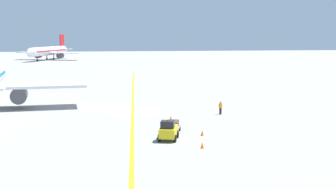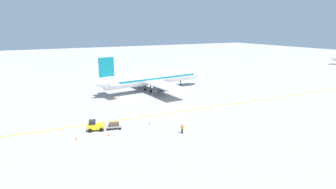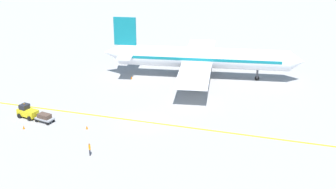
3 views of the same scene
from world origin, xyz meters
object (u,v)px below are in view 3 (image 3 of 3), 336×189
at_px(baggage_cart_trailing, 44,117).
at_px(baggage_tug_white, 27,112).
at_px(ground_crew_worker, 90,149).
at_px(traffic_cone_far_edge, 132,78).
at_px(airplane_at_gate, 201,58).
at_px(traffic_cone_near_nose, 24,127).
at_px(traffic_cone_mid_apron, 87,127).

bearing_deg(baggage_cart_trailing, baggage_tug_white, -105.98).
bearing_deg(baggage_cart_trailing, ground_crew_worker, 52.31).
relative_size(baggage_tug_white, ground_crew_worker, 1.96).
bearing_deg(traffic_cone_far_edge, airplane_at_gate, 106.25).
xyz_separation_m(airplane_at_gate, traffic_cone_far_edge, (3.45, -11.84, -3.43)).
distance_m(baggage_cart_trailing, traffic_cone_near_nose, 3.32).
height_order(airplane_at_gate, traffic_cone_far_edge, airplane_at_gate).
bearing_deg(baggage_tug_white, ground_crew_worker, 56.79).
relative_size(airplane_at_gate, baggage_tug_white, 10.78).
bearing_deg(traffic_cone_far_edge, traffic_cone_near_nose, -20.68).
xyz_separation_m(airplane_at_gate, baggage_tug_white, (22.54, -21.79, -2.81)).
relative_size(airplane_at_gate, traffic_cone_near_nose, 64.63).
relative_size(baggage_tug_white, traffic_cone_far_edge, 5.99).
bearing_deg(traffic_cone_near_nose, ground_crew_worker, 67.28).
distance_m(baggage_tug_white, ground_crew_worker, 15.61).
height_order(baggage_tug_white, traffic_cone_mid_apron, baggage_tug_white).
bearing_deg(ground_crew_worker, traffic_cone_near_nose, -112.72).
distance_m(airplane_at_gate, baggage_cart_trailing, 30.08).
relative_size(airplane_at_gate, baggage_cart_trailing, 12.32).
height_order(airplane_at_gate, baggage_tug_white, airplane_at_gate).
distance_m(traffic_cone_mid_apron, traffic_cone_far_edge, 20.81).
height_order(baggage_tug_white, ground_crew_worker, baggage_tug_white).
bearing_deg(ground_crew_worker, airplane_at_gate, 164.31).
bearing_deg(traffic_cone_far_edge, baggage_tug_white, -27.54).
xyz_separation_m(baggage_tug_white, ground_crew_worker, (8.55, 13.06, 0.01)).
bearing_deg(baggage_cart_trailing, airplane_at_gate, 141.54).
distance_m(ground_crew_worker, traffic_cone_far_edge, 27.82).
relative_size(baggage_cart_trailing, traffic_cone_near_nose, 5.25).
height_order(airplane_at_gate, baggage_cart_trailing, airplane_at_gate).
distance_m(baggage_cart_trailing, ground_crew_worker, 12.50).
xyz_separation_m(baggage_cart_trailing, traffic_cone_near_nose, (2.75, -1.80, -0.49)).
xyz_separation_m(airplane_at_gate, baggage_cart_trailing, (23.44, -18.62, -2.95)).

